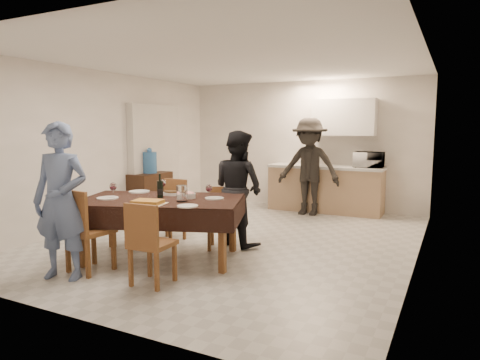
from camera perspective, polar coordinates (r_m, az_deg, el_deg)
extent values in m
cube|color=beige|center=(6.46, -0.55, -7.88)|extent=(5.00, 6.00, 0.02)
cube|color=white|center=(6.30, -0.58, 15.60)|extent=(5.00, 6.00, 0.02)
cube|color=white|center=(9.01, 8.28, 4.70)|extent=(5.00, 0.02, 2.60)
cube|color=white|center=(3.85, -21.61, 1.08)|extent=(5.00, 0.02, 2.60)
cube|color=white|center=(7.72, -17.31, 4.05)|extent=(0.02, 6.00, 2.60)
cube|color=white|center=(5.56, 22.99, 2.73)|extent=(0.02, 6.00, 2.60)
cube|color=silver|center=(8.59, -11.29, 2.85)|extent=(0.15, 1.40, 2.10)
cube|color=tan|center=(8.61, 11.28, -1.29)|extent=(2.20, 0.60, 0.86)
cube|color=beige|center=(8.56, 11.35, 1.72)|extent=(2.24, 0.64, 0.05)
cube|color=white|center=(8.59, 13.71, 8.12)|extent=(1.20, 0.34, 0.70)
cube|color=black|center=(5.45, -10.49, -2.67)|extent=(2.26, 1.77, 0.04)
cube|color=brown|center=(5.53, -10.40, -6.63)|extent=(0.07, 0.07, 0.73)
cube|color=brown|center=(5.26, -19.36, -6.46)|extent=(0.49, 0.49, 0.05)
cube|color=brown|center=(5.07, -21.11, -3.98)|extent=(0.44, 0.09, 0.47)
cube|color=brown|center=(4.67, -11.59, -8.36)|extent=(0.42, 0.42, 0.05)
cube|color=brown|center=(4.48, -13.13, -5.90)|extent=(0.41, 0.06, 0.44)
cube|color=brown|center=(6.37, -9.56, -4.16)|extent=(0.43, 0.43, 0.05)
cube|color=brown|center=(6.18, -10.62, -2.24)|extent=(0.41, 0.06, 0.44)
cube|color=brown|center=(5.89, -2.45, -5.27)|extent=(0.50, 0.50, 0.05)
cube|color=brown|center=(5.70, -3.31, -3.38)|extent=(0.36, 0.18, 0.41)
cube|color=black|center=(8.31, -11.84, -1.82)|extent=(0.43, 0.86, 0.80)
cylinder|color=#3D7ECB|center=(8.24, -11.95, 2.30)|extent=(0.27, 0.27, 0.40)
cylinder|color=white|center=(5.19, -7.77, -1.79)|extent=(0.13, 0.13, 0.20)
cube|color=#B57A35|center=(5.09, -12.19, -2.90)|extent=(0.44, 0.37, 0.05)
cylinder|color=white|center=(5.42, -6.82, -2.10)|extent=(0.17, 0.17, 0.07)
cylinder|color=white|center=(5.70, -9.19, -1.83)|extent=(0.21, 0.21, 0.04)
cylinder|color=white|center=(5.61, -17.24, -2.31)|extent=(0.27, 0.27, 0.02)
cylinder|color=white|center=(4.86, -7.00, -3.47)|extent=(0.24, 0.24, 0.01)
cylinder|color=white|center=(6.05, -13.30, -1.50)|extent=(0.28, 0.28, 0.02)
cylinder|color=white|center=(5.36, -3.43, -2.43)|extent=(0.24, 0.24, 0.01)
imported|color=white|center=(8.36, 16.80, 2.60)|extent=(0.53, 0.36, 0.29)
imported|color=slate|center=(5.06, -22.78, -2.61)|extent=(0.72, 0.58, 1.73)
imported|color=black|center=(6.03, -0.25, -1.09)|extent=(0.94, 0.84, 1.62)
imported|color=black|center=(8.18, 9.17, 1.76)|extent=(1.19, 0.68, 1.84)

